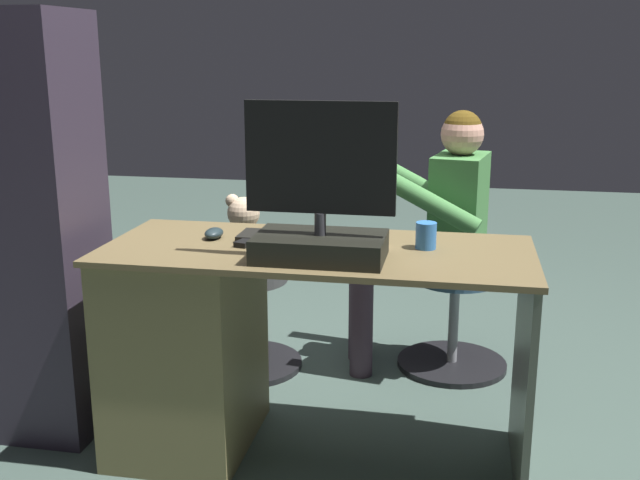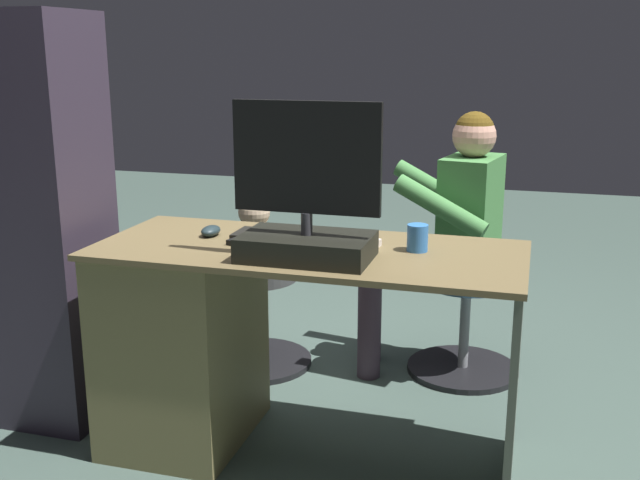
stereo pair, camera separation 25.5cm
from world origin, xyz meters
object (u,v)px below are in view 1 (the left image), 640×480
(cup, at_px, (426,236))
(office_chair_teddy, at_px, (246,313))
(computer_mouse, at_px, (214,233))
(keyboard, at_px, (300,238))
(teddy_bear, at_px, (245,235))
(person, at_px, (435,222))
(desk, at_px, (210,340))
(tv_remote, at_px, (251,240))
(monitor, at_px, (320,216))
(visitor_chair, at_px, (454,313))

(cup, distance_m, office_chair_teddy, 1.14)
(computer_mouse, bearing_deg, office_chair_teddy, -82.92)
(keyboard, distance_m, computer_mouse, 0.30)
(teddy_bear, xyz_separation_m, person, (-0.80, -0.14, 0.06))
(desk, bearing_deg, keyboard, -164.90)
(tv_remote, distance_m, person, 1.00)
(monitor, distance_m, person, 1.02)
(visitor_chair, relative_size, person, 0.43)
(teddy_bear, height_order, visitor_chair, teddy_bear)
(desk, height_order, computer_mouse, computer_mouse)
(desk, bearing_deg, teddy_bear, -84.24)
(monitor, bearing_deg, person, -108.63)
(keyboard, xyz_separation_m, teddy_bear, (0.37, -0.60, -0.15))
(monitor, bearing_deg, desk, -16.91)
(teddy_bear, xyz_separation_m, visitor_chair, (-0.90, -0.16, -0.35))
(monitor, xyz_separation_m, cup, (-0.32, -0.18, -0.09))
(computer_mouse, distance_m, visitor_chair, 1.25)
(keyboard, relative_size, cup, 4.81)
(computer_mouse, height_order, visitor_chair, computer_mouse)
(computer_mouse, relative_size, person, 0.08)
(monitor, relative_size, teddy_bear, 1.51)
(monitor, distance_m, teddy_bear, 0.98)
(monitor, bearing_deg, teddy_bear, -59.15)
(keyboard, height_order, computer_mouse, computer_mouse)
(cup, xyz_separation_m, person, (-0.00, -0.76, -0.13))
(person, bearing_deg, visitor_chair, -169.46)
(desk, distance_m, person, 1.13)
(tv_remote, bearing_deg, office_chair_teddy, -57.08)
(tv_remote, bearing_deg, visitor_chair, -115.35)
(monitor, xyz_separation_m, keyboard, (0.11, -0.21, -0.13))
(cup, bearing_deg, person, -90.30)
(tv_remote, bearing_deg, keyboard, -144.14)
(keyboard, distance_m, tv_remote, 0.17)
(keyboard, distance_m, teddy_bear, 0.73)
(keyboard, height_order, tv_remote, keyboard)
(desk, distance_m, keyboard, 0.48)
(teddy_bear, relative_size, person, 0.28)
(cup, distance_m, visitor_chair, 0.95)
(computer_mouse, xyz_separation_m, tv_remote, (-0.14, 0.04, -0.01))
(keyboard, bearing_deg, desk, 15.10)
(teddy_bear, bearing_deg, cup, 141.96)
(tv_remote, bearing_deg, teddy_bear, -57.38)
(tv_remote, relative_size, person, 0.13)
(computer_mouse, distance_m, teddy_bear, 0.65)
(computer_mouse, bearing_deg, desk, 82.87)
(cup, distance_m, person, 0.77)
(desk, bearing_deg, office_chair_teddy, -84.15)
(cup, bearing_deg, keyboard, -3.27)
(computer_mouse, height_order, cup, cup)
(tv_remote, bearing_deg, cup, -161.86)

